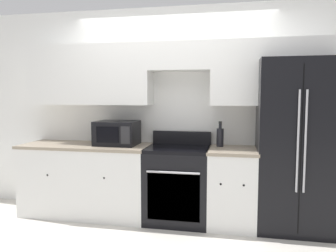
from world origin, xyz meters
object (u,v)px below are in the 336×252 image
Objects in this scene: microwave at (117,133)px; refrigerator at (294,145)px; bottle at (220,137)px; oven_range at (178,184)px.

refrigerator is at bearing 0.79° from microwave.
refrigerator is at bearing -5.66° from bottle.
bottle is at bearing 174.34° from refrigerator.
bottle is at bearing 5.04° from microwave.
microwave is at bearing -179.21° from refrigerator.
oven_range is 0.76m from bottle.
refrigerator reaches higher than oven_range.
oven_range is at bearing -161.70° from bottle.
refrigerator is 0.83m from bottle.
refrigerator is at bearing 3.41° from oven_range.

